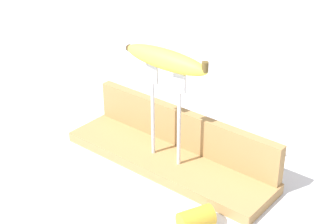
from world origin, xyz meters
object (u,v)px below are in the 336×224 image
banana_raised_center (166,59)px  fork_fallen_near (185,74)px  banana_chunk_near (197,219)px  fork_stand_center (166,107)px

banana_raised_center → fork_fallen_near: banana_raised_center is taller
banana_raised_center → banana_chunk_near: (0.16, -0.11, -0.21)m
fork_stand_center → banana_raised_center: (-0.00, 0.00, 0.10)m
fork_fallen_near → banana_chunk_near: (0.40, -0.49, 0.02)m
fork_stand_center → fork_fallen_near: 0.47m
banana_chunk_near → banana_raised_center: bearing=145.0°
fork_stand_center → fork_fallen_near: bearing=122.6°
banana_chunk_near → fork_stand_center: bearing=145.0°
fork_fallen_near → banana_chunk_near: banana_chunk_near is taller
fork_stand_center → banana_chunk_near: fork_stand_center is taller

